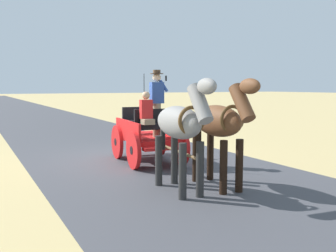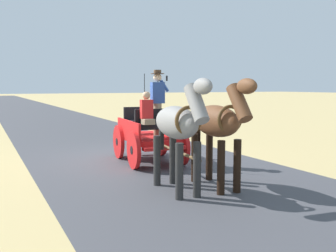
% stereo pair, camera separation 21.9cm
% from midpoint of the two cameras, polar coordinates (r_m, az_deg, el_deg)
% --- Properties ---
extents(ground_plane, '(200.00, 200.00, 0.00)m').
position_cam_midpoint_polar(ground_plane, '(11.22, -6.02, -4.62)').
color(ground_plane, tan).
extents(road_surface, '(6.04, 160.00, 0.01)m').
position_cam_midpoint_polar(road_surface, '(11.22, -6.02, -4.60)').
color(road_surface, '#424247').
rests_on(road_surface, ground).
extents(horse_drawn_carriage, '(1.62, 4.52, 2.50)m').
position_cam_midpoint_polar(horse_drawn_carriage, '(10.25, -3.57, -1.00)').
color(horse_drawn_carriage, red).
rests_on(horse_drawn_carriage, ground).
extents(horse_near_side, '(0.65, 2.13, 2.21)m').
position_cam_midpoint_polar(horse_near_side, '(7.62, 7.06, 0.38)').
color(horse_near_side, brown).
rests_on(horse_near_side, ground).
extents(horse_off_side, '(0.64, 2.13, 2.21)m').
position_cam_midpoint_polar(horse_off_side, '(7.23, 1.10, 0.12)').
color(horse_off_side, gray).
rests_on(horse_off_side, ground).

